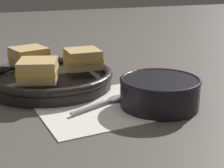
# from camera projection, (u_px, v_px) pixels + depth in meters

# --- Properties ---
(ground_plane) EXTENTS (4.00, 4.00, 0.00)m
(ground_plane) POSITION_uv_depth(u_px,v_px,m) (115.00, 105.00, 0.73)
(ground_plane) COLOR #56514C
(napkin) EXTENTS (0.29, 0.25, 0.00)m
(napkin) POSITION_uv_depth(u_px,v_px,m) (104.00, 104.00, 0.72)
(napkin) COLOR white
(napkin) RESTS_ON ground_plane
(soup_bowl) EXTENTS (0.17, 0.17, 0.06)m
(soup_bowl) POSITION_uv_depth(u_px,v_px,m) (160.00, 91.00, 0.70)
(soup_bowl) COLOR black
(soup_bowl) RESTS_ON ground_plane
(spoon) EXTENTS (0.15, 0.07, 0.01)m
(spoon) POSITION_uv_depth(u_px,v_px,m) (110.00, 100.00, 0.73)
(spoon) COLOR #9E9EA3
(spoon) RESTS_ON napkin
(skillet) EXTENTS (0.30, 0.30, 0.04)m
(skillet) POSITION_uv_depth(u_px,v_px,m) (51.00, 79.00, 0.83)
(skillet) COLOR black
(skillet) RESTS_ON ground_plane
(sandwich_near_left) EXTENTS (0.10, 0.10, 0.05)m
(sandwich_near_left) POSITION_uv_depth(u_px,v_px,m) (29.00, 57.00, 0.87)
(sandwich_near_left) COLOR #DBB26B
(sandwich_near_left) RESTS_ON skillet
(sandwich_near_right) EXTENTS (0.10, 0.10, 0.05)m
(sandwich_near_right) POSITION_uv_depth(u_px,v_px,m) (38.00, 70.00, 0.74)
(sandwich_near_right) COLOR #DBB26B
(sandwich_near_right) RESTS_ON skillet
(sandwich_far_left) EXTENTS (0.09, 0.09, 0.05)m
(sandwich_far_left) POSITION_uv_depth(u_px,v_px,m) (83.00, 59.00, 0.84)
(sandwich_far_left) COLOR #DBB26B
(sandwich_far_left) RESTS_ON skillet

